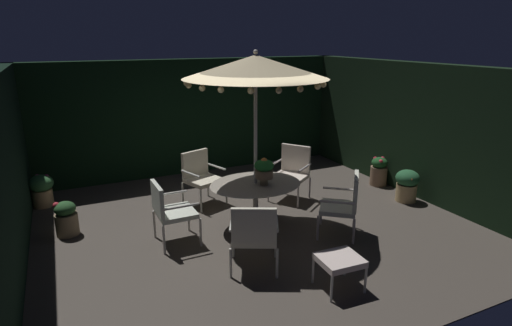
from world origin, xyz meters
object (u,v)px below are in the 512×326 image
object	(u,v)px
patio_dining_table	(255,192)
potted_plant_back_right	(407,184)
patio_chair_south	(201,174)
patio_umbrella	(255,67)
centerpiece_planter	(264,169)
potted_plant_front_corner	(42,189)
patio_chair_north	(169,208)
patio_chair_east	(345,201)
ottoman_footrest	(340,261)
patio_chair_northeast	(254,233)
potted_plant_left_far	(66,218)
patio_chair_southeast	(292,170)
potted_plant_right_far	(379,171)

from	to	relation	value
patio_dining_table	potted_plant_back_right	world-z (taller)	patio_dining_table
patio_dining_table	patio_chair_south	world-z (taller)	patio_chair_south
patio_umbrella	centerpiece_planter	xyz separation A→B (m)	(0.09, -0.13, -1.57)
centerpiece_planter	potted_plant_front_corner	size ratio (longest dim) A/B	0.75
patio_dining_table	patio_chair_north	size ratio (longest dim) A/B	1.55
potted_plant_front_corner	potted_plant_back_right	xyz separation A→B (m)	(6.26, -2.69, 0.00)
patio_chair_south	potted_plant_front_corner	xyz separation A→B (m)	(-2.70, 1.10, -0.23)
patio_chair_east	patio_chair_south	bearing A→B (deg)	125.77
patio_umbrella	centerpiece_planter	world-z (taller)	patio_umbrella
patio_chair_east	potted_plant_back_right	xyz separation A→B (m)	(1.95, 0.65, -0.22)
patio_chair_east	patio_chair_south	world-z (taller)	patio_chair_east
patio_umbrella	ottoman_footrest	distance (m)	3.04
patio_chair_northeast	ottoman_footrest	world-z (taller)	patio_chair_northeast
potted_plant_left_far	potted_plant_front_corner	distance (m)	1.51
patio_dining_table	patio_umbrella	world-z (taller)	patio_umbrella
patio_dining_table	ottoman_footrest	xyz separation A→B (m)	(0.16, -2.09, -0.22)
patio_chair_north	patio_chair_northeast	bearing A→B (deg)	-57.69
patio_dining_table	potted_plant_left_far	world-z (taller)	patio_dining_table
patio_chair_southeast	potted_plant_right_far	size ratio (longest dim) A/B	1.66
patio_chair_north	potted_plant_left_far	world-z (taller)	patio_chair_north
potted_plant_right_far	patio_chair_southeast	bearing A→B (deg)	176.08
ottoman_footrest	potted_plant_front_corner	size ratio (longest dim) A/B	0.90
patio_chair_north	patio_chair_southeast	xyz separation A→B (m)	(2.60, 0.85, 0.00)
patio_chair_south	ottoman_footrest	bearing A→B (deg)	-79.24
ottoman_footrest	patio_chair_east	bearing A→B (deg)	51.20
patio_chair_north	patio_chair_northeast	distance (m)	1.50
ottoman_footrest	potted_plant_left_far	xyz separation A→B (m)	(-2.99, 3.06, -0.09)
potted_plant_left_far	patio_chair_south	bearing A→B (deg)	8.98
patio_umbrella	potted_plant_left_far	size ratio (longest dim) A/B	5.07
patio_umbrella	potted_plant_back_right	size ratio (longest dim) A/B	4.61
patio_umbrella	patio_chair_northeast	size ratio (longest dim) A/B	2.91
potted_plant_left_far	patio_chair_north	bearing A→B (deg)	-35.08
centerpiece_planter	potted_plant_right_far	xyz separation A→B (m)	(3.11, 0.82, -0.70)
patio_dining_table	potted_plant_front_corner	world-z (taller)	patio_dining_table
patio_chair_south	potted_plant_left_far	bearing A→B (deg)	-171.02
patio_dining_table	patio_umbrella	xyz separation A→B (m)	(-0.00, 0.00, 1.98)
patio_dining_table	patio_chair_northeast	distance (m)	1.43
patio_umbrella	patio_chair_southeast	size ratio (longest dim) A/B	2.77
centerpiece_planter	ottoman_footrest	xyz separation A→B (m)	(0.07, -1.96, -0.63)
patio_chair_east	patio_chair_south	distance (m)	2.76
patio_chair_south	patio_chair_southeast	bearing A→B (deg)	-17.05
patio_chair_east	potted_plant_back_right	size ratio (longest dim) A/B	1.63
patio_chair_northeast	patio_chair_southeast	distance (m)	2.78
patio_chair_south	patio_chair_northeast	bearing A→B (deg)	-92.89
potted_plant_back_right	patio_chair_southeast	bearing A→B (deg)	150.37
potted_plant_left_far	potted_plant_back_right	size ratio (longest dim) A/B	0.91
potted_plant_left_far	patio_chair_northeast	bearing A→B (deg)	-45.58
potted_plant_left_far	potted_plant_front_corner	world-z (taller)	potted_plant_front_corner
patio_chair_east	patio_chair_southeast	size ratio (longest dim) A/B	0.98
centerpiece_planter	patio_chair_southeast	size ratio (longest dim) A/B	0.44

